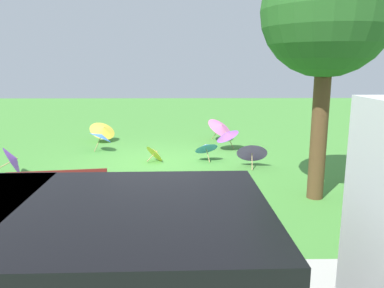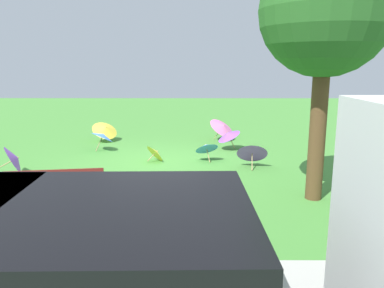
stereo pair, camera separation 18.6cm
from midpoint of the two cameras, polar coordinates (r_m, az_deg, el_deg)
name	(u,v)px [view 2 (the right image)]	position (r m, az deg, el deg)	size (l,w,h in m)	color
ground	(157,163)	(10.22, -4.85, -2.86)	(40.00, 40.00, 0.00)	#478C38
park_bench	(57,193)	(6.82, -18.95, -6.96)	(1.65, 0.71, 0.90)	maroon
shade_tree	(326,12)	(7.58, 20.22, 18.17)	(2.41, 2.41, 4.76)	brown
parasol_yellow_0	(156,152)	(10.32, -4.95, -1.28)	(0.67, 0.71, 0.50)	tan
parasol_blue_0	(206,147)	(10.36, 2.68, -0.44)	(0.80, 0.78, 0.62)	tan
parasol_purple_0	(15,159)	(10.01, -24.61, -2.05)	(0.75, 0.88, 0.74)	tan
parasol_yellow_1	(105,129)	(13.23, -12.57, 2.23)	(1.17, 1.16, 0.76)	tan
parasol_blue_2	(103,136)	(11.86, -12.87, 1.21)	(0.98, 0.99, 0.68)	tan
parasol_purple_3	(252,151)	(9.86, 9.58, -1.07)	(0.86, 0.78, 0.74)	tan
parasol_pink_2	(223,127)	(13.18, 5.06, 2.60)	(1.22, 1.24, 0.82)	tan
parasol_purple_5	(228,135)	(11.74, 5.92, 1.42)	(0.88, 0.89, 0.71)	tan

